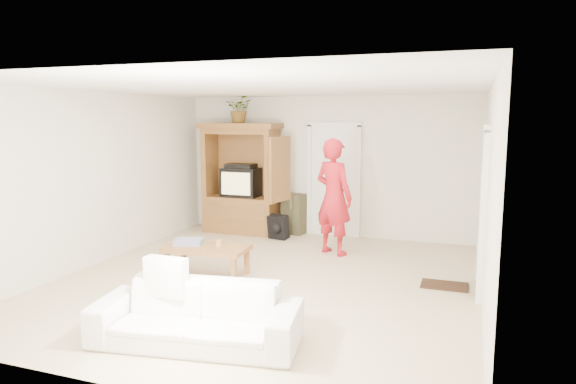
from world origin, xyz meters
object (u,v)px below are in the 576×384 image
(sofa, at_px, (197,315))
(coffee_table, at_px, (207,250))
(man, at_px, (334,197))
(armoire, at_px, (242,186))

(sofa, xyz_separation_m, coffee_table, (-0.96, 1.98, 0.08))
(coffee_table, bearing_deg, man, 48.96)
(man, height_order, sofa, man)
(armoire, bearing_deg, sofa, -70.42)
(sofa, height_order, coffee_table, sofa)
(coffee_table, bearing_deg, sofa, -67.29)
(armoire, xyz_separation_m, coffee_table, (0.71, -2.72, -0.54))
(man, relative_size, sofa, 0.93)
(armoire, relative_size, sofa, 1.04)
(armoire, distance_m, coffee_table, 2.86)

